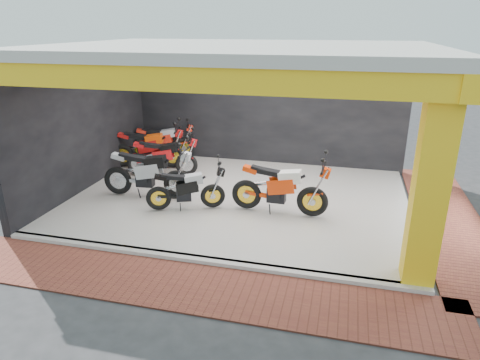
% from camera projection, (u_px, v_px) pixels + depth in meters
% --- Properties ---
extents(ground, '(80.00, 80.00, 0.00)m').
position_uv_depth(ground, '(216.00, 237.00, 8.77)').
color(ground, '#2D2D30').
rests_on(ground, ground).
extents(showroom_floor, '(8.00, 6.00, 0.10)m').
position_uv_depth(showroom_floor, '(240.00, 199.00, 10.58)').
color(showroom_floor, white).
rests_on(showroom_floor, ground).
extents(showroom_ceiling, '(8.40, 6.40, 0.20)m').
position_uv_depth(showroom_ceiling, '(240.00, 49.00, 9.36)').
color(showroom_ceiling, beige).
rests_on(showroom_ceiling, corner_column).
extents(back_wall, '(8.20, 0.20, 3.50)m').
position_uv_depth(back_wall, '(265.00, 108.00, 12.82)').
color(back_wall, black).
rests_on(back_wall, ground).
extents(left_wall, '(0.20, 6.20, 3.50)m').
position_uv_depth(left_wall, '(85.00, 122.00, 10.94)').
color(left_wall, black).
rests_on(left_wall, ground).
extents(corner_column, '(0.50, 0.50, 3.50)m').
position_uv_depth(corner_column, '(430.00, 186.00, 6.63)').
color(corner_column, yellow).
rests_on(corner_column, ground).
extents(header_beam_front, '(8.40, 0.30, 0.40)m').
position_uv_depth(header_beam_front, '(193.00, 79.00, 6.73)').
color(header_beam_front, yellow).
rests_on(header_beam_front, corner_column).
extents(header_beam_right, '(0.30, 6.40, 0.40)m').
position_uv_depth(header_beam_right, '(433.00, 67.00, 8.54)').
color(header_beam_right, yellow).
rests_on(header_beam_right, corner_column).
extents(floor_kerb, '(8.00, 0.20, 0.10)m').
position_uv_depth(floor_kerb, '(199.00, 260.00, 7.83)').
color(floor_kerb, white).
rests_on(floor_kerb, ground).
extents(paver_front, '(9.00, 1.40, 0.03)m').
position_uv_depth(paver_front, '(184.00, 285.00, 7.13)').
color(paver_front, brown).
rests_on(paver_front, ground).
extents(paver_right, '(1.40, 7.00, 0.03)m').
position_uv_depth(paver_right, '(449.00, 221.00, 9.48)').
color(paver_right, brown).
rests_on(paver_right, ground).
extents(moto_hero, '(2.34, 0.95, 1.41)m').
position_uv_depth(moto_hero, '(313.00, 187.00, 9.22)').
color(moto_hero, red).
rests_on(moto_hero, showroom_floor).
extents(moto_row_a, '(2.02, 1.33, 1.16)m').
position_uv_depth(moto_row_a, '(213.00, 185.00, 9.72)').
color(moto_row_a, black).
rests_on(moto_row_a, showroom_floor).
extents(moto_row_b, '(2.42, 1.08, 1.44)m').
position_uv_depth(moto_row_b, '(177.00, 171.00, 10.22)').
color(moto_row_b, '#ADAFB5').
rests_on(moto_row_b, showroom_floor).
extents(moto_row_c, '(2.40, 1.26, 1.39)m').
position_uv_depth(moto_row_c, '(172.00, 145.00, 12.44)').
color(moto_row_c, '#B71513').
rests_on(moto_row_c, showroom_floor).
extents(moto_row_d, '(2.22, 1.22, 1.28)m').
position_uv_depth(moto_row_d, '(186.00, 154.00, 11.79)').
color(moto_row_d, red).
rests_on(moto_row_d, showroom_floor).
extents(moto_row_e, '(2.23, 1.38, 1.28)m').
position_uv_depth(moto_row_e, '(183.00, 138.00, 13.44)').
color(moto_row_e, red).
rests_on(moto_row_e, showroom_floor).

